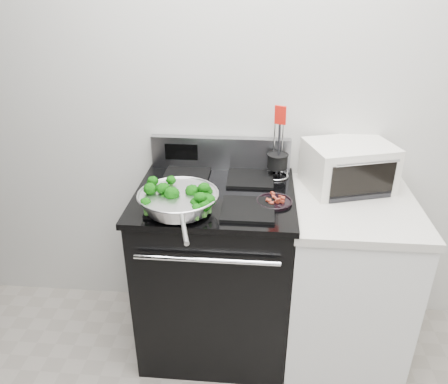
# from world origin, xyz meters

# --- Properties ---
(back_wall) EXTENTS (4.00, 0.02, 2.70)m
(back_wall) POSITION_xyz_m (0.00, 1.75, 1.35)
(back_wall) COLOR #BAB8B0
(back_wall) RESTS_ON ground
(gas_range) EXTENTS (0.79, 0.69, 1.13)m
(gas_range) POSITION_xyz_m (-0.30, 1.41, 0.49)
(gas_range) COLOR black
(gas_range) RESTS_ON floor
(counter) EXTENTS (0.62, 0.68, 0.92)m
(counter) POSITION_xyz_m (0.39, 1.41, 0.46)
(counter) COLOR white
(counter) RESTS_ON floor
(skillet) EXTENTS (0.37, 0.58, 0.08)m
(skillet) POSITION_xyz_m (-0.44, 1.21, 1.01)
(skillet) COLOR silver
(skillet) RESTS_ON gas_range
(broccoli_pile) EXTENTS (0.29, 0.29, 0.10)m
(broccoli_pile) POSITION_xyz_m (-0.44, 1.21, 1.03)
(broccoli_pile) COLOR black
(broccoli_pile) RESTS_ON skillet
(bacon_plate) EXTENTS (0.17, 0.17, 0.04)m
(bacon_plate) POSITION_xyz_m (-0.01, 1.33, 0.97)
(bacon_plate) COLOR black
(bacon_plate) RESTS_ON gas_range
(utensil_holder) EXTENTS (0.13, 0.13, 0.39)m
(utensil_holder) POSITION_xyz_m (0.01, 1.63, 1.02)
(utensil_holder) COLOR silver
(utensil_holder) RESTS_ON gas_range
(toaster_oven) EXTENTS (0.49, 0.42, 0.24)m
(toaster_oven) POSITION_xyz_m (0.37, 1.60, 1.04)
(toaster_oven) COLOR white
(toaster_oven) RESTS_ON counter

